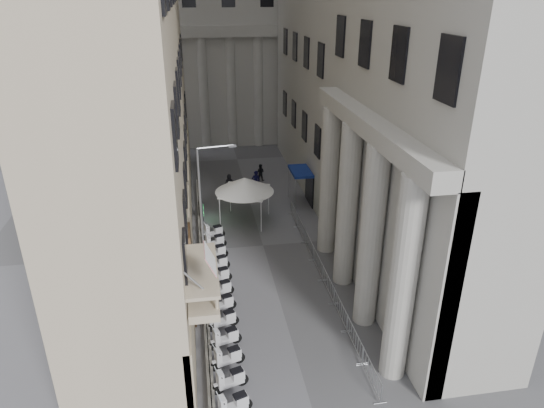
{
  "coord_description": "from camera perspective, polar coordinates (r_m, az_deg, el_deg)",
  "views": [
    {
      "loc": [
        -4.24,
        -10.68,
        16.69
      ],
      "look_at": [
        0.16,
        16.29,
        4.5
      ],
      "focal_mm": 32.0,
      "sensor_mm": 36.0,
      "label": 1
    }
  ],
  "objects": [
    {
      "name": "iron_fence",
      "position": [
        33.18,
        -8.16,
        -6.43
      ],
      "size": [
        0.3,
        28.0,
        1.4
      ],
      "primitive_type": null,
      "color": "black",
      "rests_on": "ground"
    },
    {
      "name": "pedestrian_c",
      "position": [
        43.37,
        -5.05,
        2.47
      ],
      "size": [
        0.81,
        0.54,
        1.62
      ],
      "primitive_type": "imported",
      "rotation": [
        0.0,
        0.0,
        3.17
      ],
      "color": "black",
      "rests_on": "ground"
    },
    {
      "name": "far_building",
      "position": [
        58.86,
        -5.56,
        22.3
      ],
      "size": [
        22.0,
        10.0,
        30.0
      ],
      "primitive_type": "cube",
      "color": "#A7A59E",
      "rests_on": "ground"
    },
    {
      "name": "scooter_6",
      "position": [
        28.15,
        -5.86,
        -12.47
      ],
      "size": [
        1.5,
        0.96,
        1.5
      ],
      "primitive_type": null,
      "rotation": [
        0.0,
        0.0,
        1.88
      ],
      "color": "silver",
      "rests_on": "ground"
    },
    {
      "name": "scooter_7",
      "position": [
        29.34,
        -6.06,
        -10.79
      ],
      "size": [
        1.5,
        0.96,
        1.5
      ],
      "primitive_type": null,
      "rotation": [
        0.0,
        0.0,
        1.88
      ],
      "color": "silver",
      "rests_on": "ground"
    },
    {
      "name": "scooter_11",
      "position": [
        34.32,
        -6.7,
        -5.24
      ],
      "size": [
        1.5,
        0.96,
        1.5
      ],
      "primitive_type": null,
      "rotation": [
        0.0,
        0.0,
        1.88
      ],
      "color": "silver",
      "rests_on": "ground"
    },
    {
      "name": "scooter_8",
      "position": [
        30.55,
        -6.24,
        -9.23
      ],
      "size": [
        1.5,
        0.96,
        1.5
      ],
      "primitive_type": null,
      "rotation": [
        0.0,
        0.0,
        1.88
      ],
      "color": "silver",
      "rests_on": "ground"
    },
    {
      "name": "pedestrian_a",
      "position": [
        43.01,
        -1.92,
        2.65
      ],
      "size": [
        0.8,
        0.58,
        2.02
      ],
      "primitive_type": "imported",
      "rotation": [
        0.0,
        0.0,
        3.27
      ],
      "color": "black",
      "rests_on": "ground"
    },
    {
      "name": "scooter_2",
      "position": [
        23.69,
        -4.82,
        -20.87
      ],
      "size": [
        1.5,
        0.96,
        1.5
      ],
      "primitive_type": null,
      "rotation": [
        0.0,
        0.0,
        1.88
      ],
      "color": "silver",
      "rests_on": "ground"
    },
    {
      "name": "scooter_3",
      "position": [
        24.75,
        -5.13,
        -18.49
      ],
      "size": [
        1.5,
        0.96,
        1.5
      ],
      "primitive_type": null,
      "rotation": [
        0.0,
        0.0,
        1.88
      ],
      "color": "silver",
      "rests_on": "ground"
    },
    {
      "name": "scooter_4",
      "position": [
        25.85,
        -5.4,
        -16.31
      ],
      "size": [
        1.5,
        0.96,
        1.5
      ],
      "primitive_type": null,
      "rotation": [
        0.0,
        0.0,
        1.88
      ],
      "color": "silver",
      "rests_on": "ground"
    },
    {
      "name": "security_tent",
      "position": [
        37.31,
        -4.01,
        2.54
      ],
      "size": [
        4.49,
        4.49,
        3.65
      ],
      "color": "silver",
      "rests_on": "ground"
    },
    {
      "name": "info_kiosk",
      "position": [
        38.03,
        -8.36,
        -0.82
      ],
      "size": [
        0.39,
        0.84,
        1.71
      ],
      "rotation": [
        0.0,
        0.0,
        0.17
      ],
      "color": "black",
      "rests_on": "ground"
    },
    {
      "name": "barrier_7",
      "position": [
        38.19,
        2.62,
        -1.9
      ],
      "size": [
        0.6,
        2.4,
        1.1
      ],
      "primitive_type": null,
      "color": "#ADB0B5",
      "rests_on": "ground"
    },
    {
      "name": "barrier_4",
      "position": [
        31.8,
        5.38,
        -7.73
      ],
      "size": [
        0.6,
        2.4,
        1.1
      ],
      "primitive_type": null,
      "color": "#ADB0B5",
      "rests_on": "ground"
    },
    {
      "name": "blue_awning",
      "position": [
        41.16,
        3.3,
        0.08
      ],
      "size": [
        1.6,
        3.0,
        3.0
      ],
      "primitive_type": null,
      "color": "navy",
      "rests_on": "ground"
    },
    {
      "name": "scooter_10",
      "position": [
        33.05,
        -6.56,
        -6.47
      ],
      "size": [
        1.5,
        0.96,
        1.5
      ],
      "primitive_type": null,
      "rotation": [
        0.0,
        0.0,
        1.88
      ],
      "color": "silver",
      "rests_on": "ground"
    },
    {
      "name": "barrier_0",
      "position": [
        24.28,
        11.54,
        -19.99
      ],
      "size": [
        0.6,
        2.4,
        1.1
      ],
      "primitive_type": null,
      "color": "#ADB0B5",
      "rests_on": "ground"
    },
    {
      "name": "scooter_5",
      "position": [
        26.98,
        -5.64,
        -14.31
      ],
      "size": [
        1.5,
        0.96,
        1.5
      ],
      "primitive_type": null,
      "rotation": [
        0.0,
        0.0,
        1.88
      ],
      "color": "silver",
      "rests_on": "ground"
    },
    {
      "name": "pedestrian_b",
      "position": [
        45.79,
        -1.39,
        3.75
      ],
      "size": [
        0.96,
        0.86,
        1.62
      ],
      "primitive_type": "imported",
      "rotation": [
        0.0,
        0.0,
        2.77
      ],
      "color": "black",
      "rests_on": "ground"
    },
    {
      "name": "barrier_2",
      "position": [
        27.85,
        7.97,
        -13.06
      ],
      "size": [
        0.6,
        2.4,
        1.1
      ],
      "primitive_type": null,
      "color": "#ADB0B5",
      "rests_on": "ground"
    },
    {
      "name": "barrier_5",
      "position": [
        33.88,
        4.34,
        -5.55
      ],
      "size": [
        0.6,
        2.4,
        1.1
      ],
      "primitive_type": null,
      "color": "#ADB0B5",
      "rests_on": "ground"
    },
    {
      "name": "scooter_12",
      "position": [
        35.61,
        -6.83,
        -4.09
      ],
      "size": [
        1.5,
        0.96,
        1.5
      ],
      "primitive_type": null,
      "rotation": [
        0.0,
        0.0,
        1.88
      ],
      "color": "silver",
      "rests_on": "ground"
    },
    {
      "name": "street_lamp",
      "position": [
        31.29,
        -7.96,
        1.09
      ],
      "size": [
        2.53,
        0.58,
        7.78
      ],
      "rotation": [
        0.0,
        0.0,
        0.16
      ],
      "color": "gray",
      "rests_on": "ground"
    },
    {
      "name": "barrier_3",
      "position": [
        29.78,
        6.58,
        -10.22
      ],
      "size": [
        0.6,
        2.4,
        1.1
      ],
      "primitive_type": null,
      "color": "#ADB0B5",
      "rests_on": "ground"
    },
    {
      "name": "barrier_6",
      "position": [
        36.01,
        3.43,
        -3.61
      ],
      "size": [
        0.6,
        2.4,
        1.1
      ],
      "primitive_type": null,
      "color": "#ADB0B5",
      "rests_on": "ground"
    },
    {
      "name": "barrier_1",
      "position": [
        26.01,
        9.6,
        -16.29
      ],
      "size": [
        0.6,
        2.4,
        1.1
      ],
      "primitive_type": null,
      "color": "#ADB0B5",
      "rests_on": "ground"
    },
    {
      "name": "scooter_9",
      "position": [
        31.79,
        -6.41,
        -7.79
      ],
      "size": [
        1.5,
        0.96,
        1.5
      ],
      "primitive_type": null,
      "rotation": [
        0.0,
        0.0,
        1.88
      ],
      "color": "silver",
      "rests_on": "ground"
    }
  ]
}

